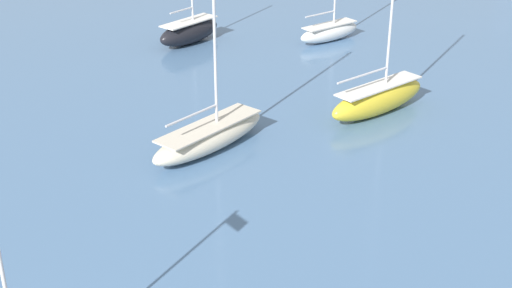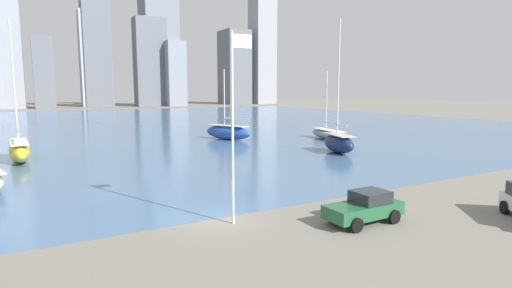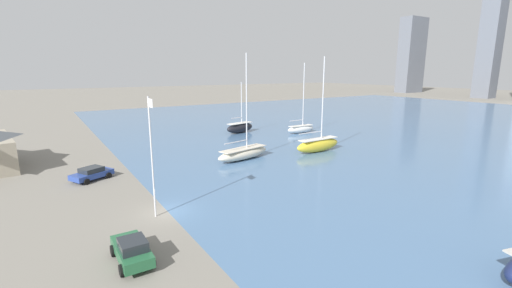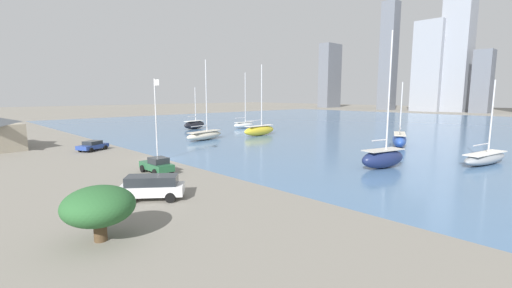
{
  "view_description": "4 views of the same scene",
  "coord_description": "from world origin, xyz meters",
  "px_view_note": "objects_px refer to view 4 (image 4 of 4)",
  "views": [
    {
      "loc": [
        20.76,
        -5.93,
        19.25
      ],
      "look_at": [
        -7.23,
        14.79,
        2.47
      ],
      "focal_mm": 50.0,
      "sensor_mm": 36.0,
      "label": 1
    },
    {
      "loc": [
        -8.92,
        -20.3,
        7.29
      ],
      "look_at": [
        7.86,
        9.51,
        2.69
      ],
      "focal_mm": 28.0,
      "sensor_mm": 36.0,
      "label": 2
    },
    {
      "loc": [
        28.46,
        -8.68,
        12.38
      ],
      "look_at": [
        -7.43,
        14.07,
        3.26
      ],
      "focal_mm": 24.0,
      "sensor_mm": 36.0,
      "label": 3
    },
    {
      "loc": [
        40.25,
        -21.72,
        8.35
      ],
      "look_at": [
        7.75,
        9.21,
        1.89
      ],
      "focal_mm": 24.0,
      "sensor_mm": 36.0,
      "label": 4
    }
  ],
  "objects_px": {
    "sailboat_yellow": "(259,130)",
    "sailboat_navy": "(383,158)",
    "sailboat_black": "(194,125)",
    "parked_sedan_blue": "(93,146)",
    "parked_pickup_green": "(157,165)",
    "sailboat_white": "(244,124)",
    "sailboat_blue": "(399,140)",
    "flag_pole": "(156,117)",
    "sailboat_gray": "(485,158)",
    "sailboat_cream": "(205,135)",
    "parked_suv_white": "(152,186)"
  },
  "relations": [
    {
      "from": "sailboat_cream",
      "to": "parked_sedan_blue",
      "type": "bearing_deg",
      "value": -106.94
    },
    {
      "from": "sailboat_gray",
      "to": "parked_sedan_blue",
      "type": "relative_size",
      "value": 2.05
    },
    {
      "from": "sailboat_gray",
      "to": "sailboat_white",
      "type": "bearing_deg",
      "value": -179.43
    },
    {
      "from": "parked_sedan_blue",
      "to": "parked_suv_white",
      "type": "relative_size",
      "value": 0.96
    },
    {
      "from": "sailboat_black",
      "to": "parked_pickup_green",
      "type": "relative_size",
      "value": 2.26
    },
    {
      "from": "sailboat_gray",
      "to": "sailboat_blue",
      "type": "height_order",
      "value": "sailboat_blue"
    },
    {
      "from": "sailboat_yellow",
      "to": "sailboat_navy",
      "type": "height_order",
      "value": "sailboat_navy"
    },
    {
      "from": "sailboat_navy",
      "to": "parked_pickup_green",
      "type": "bearing_deg",
      "value": -113.11
    },
    {
      "from": "sailboat_gray",
      "to": "sailboat_cream",
      "type": "distance_m",
      "value": 43.87
    },
    {
      "from": "sailboat_white",
      "to": "parked_sedan_blue",
      "type": "bearing_deg",
      "value": -76.02
    },
    {
      "from": "sailboat_gray",
      "to": "parked_pickup_green",
      "type": "distance_m",
      "value": 38.73
    },
    {
      "from": "flag_pole",
      "to": "sailboat_black",
      "type": "xyz_separation_m",
      "value": [
        -31.75,
        26.55,
        -4.57
      ]
    },
    {
      "from": "flag_pole",
      "to": "sailboat_gray",
      "type": "relative_size",
      "value": 1.02
    },
    {
      "from": "sailboat_navy",
      "to": "sailboat_blue",
      "type": "bearing_deg",
      "value": 123.08
    },
    {
      "from": "sailboat_black",
      "to": "sailboat_navy",
      "type": "bearing_deg",
      "value": -24.12
    },
    {
      "from": "sailboat_blue",
      "to": "sailboat_cream",
      "type": "bearing_deg",
      "value": -172.78
    },
    {
      "from": "sailboat_white",
      "to": "sailboat_cream",
      "type": "distance_m",
      "value": 23.84
    },
    {
      "from": "sailboat_white",
      "to": "parked_pickup_green",
      "type": "bearing_deg",
      "value": -53.22
    },
    {
      "from": "parked_sedan_blue",
      "to": "parked_pickup_green",
      "type": "distance_m",
      "value": 20.55
    },
    {
      "from": "flag_pole",
      "to": "sailboat_black",
      "type": "height_order",
      "value": "flag_pole"
    },
    {
      "from": "sailboat_gray",
      "to": "sailboat_cream",
      "type": "bearing_deg",
      "value": -154.82
    },
    {
      "from": "sailboat_gray",
      "to": "parked_suv_white",
      "type": "distance_m",
      "value": 38.79
    },
    {
      "from": "sailboat_white",
      "to": "sailboat_navy",
      "type": "relative_size",
      "value": 0.9
    },
    {
      "from": "sailboat_blue",
      "to": "flag_pole",
      "type": "bearing_deg",
      "value": -139.68
    },
    {
      "from": "sailboat_black",
      "to": "sailboat_blue",
      "type": "height_order",
      "value": "sailboat_blue"
    },
    {
      "from": "parked_pickup_green",
      "to": "sailboat_yellow",
      "type": "bearing_deg",
      "value": -152.19
    },
    {
      "from": "sailboat_black",
      "to": "sailboat_navy",
      "type": "relative_size",
      "value": 0.66
    },
    {
      "from": "flag_pole",
      "to": "parked_pickup_green",
      "type": "xyz_separation_m",
      "value": [
        6.38,
        -3.41,
        -4.78
      ]
    },
    {
      "from": "parked_suv_white",
      "to": "sailboat_navy",
      "type": "bearing_deg",
      "value": 111.61
    },
    {
      "from": "sailboat_gray",
      "to": "sailboat_white",
      "type": "relative_size",
      "value": 0.73
    },
    {
      "from": "flag_pole",
      "to": "parked_pickup_green",
      "type": "bearing_deg",
      "value": -28.09
    },
    {
      "from": "flag_pole",
      "to": "sailboat_blue",
      "type": "bearing_deg",
      "value": 65.17
    },
    {
      "from": "sailboat_gray",
      "to": "sailboat_navy",
      "type": "distance_m",
      "value": 13.4
    },
    {
      "from": "sailboat_yellow",
      "to": "sailboat_black",
      "type": "height_order",
      "value": "sailboat_yellow"
    },
    {
      "from": "sailboat_yellow",
      "to": "sailboat_white",
      "type": "relative_size",
      "value": 1.04
    },
    {
      "from": "sailboat_white",
      "to": "sailboat_blue",
      "type": "bearing_deg",
      "value": -4.55
    },
    {
      "from": "flag_pole",
      "to": "sailboat_blue",
      "type": "height_order",
      "value": "sailboat_blue"
    },
    {
      "from": "sailboat_gray",
      "to": "parked_suv_white",
      "type": "xyz_separation_m",
      "value": [
        -14.74,
        -35.88,
        0.27
      ]
    },
    {
      "from": "sailboat_yellow",
      "to": "parked_sedan_blue",
      "type": "distance_m",
      "value": 31.97
    },
    {
      "from": "sailboat_cream",
      "to": "parked_pickup_green",
      "type": "bearing_deg",
      "value": -58.99
    },
    {
      "from": "sailboat_blue",
      "to": "parked_sedan_blue",
      "type": "distance_m",
      "value": 48.24
    },
    {
      "from": "sailboat_black",
      "to": "sailboat_white",
      "type": "distance_m",
      "value": 12.39
    },
    {
      "from": "sailboat_gray",
      "to": "parked_suv_white",
      "type": "relative_size",
      "value": 1.96
    },
    {
      "from": "sailboat_gray",
      "to": "sailboat_blue",
      "type": "relative_size",
      "value": 0.98
    },
    {
      "from": "sailboat_black",
      "to": "flag_pole",
      "type": "bearing_deg",
      "value": -53.55
    },
    {
      "from": "flag_pole",
      "to": "sailboat_navy",
      "type": "distance_m",
      "value": 27.86
    },
    {
      "from": "sailboat_yellow",
      "to": "sailboat_navy",
      "type": "relative_size",
      "value": 0.94
    },
    {
      "from": "sailboat_cream",
      "to": "sailboat_yellow",
      "type": "bearing_deg",
      "value": 66.4
    },
    {
      "from": "sailboat_white",
      "to": "sailboat_blue",
      "type": "xyz_separation_m",
      "value": [
        40.93,
        -2.47,
        0.19
      ]
    },
    {
      "from": "flag_pole",
      "to": "sailboat_gray",
      "type": "height_order",
      "value": "flag_pole"
    }
  ]
}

